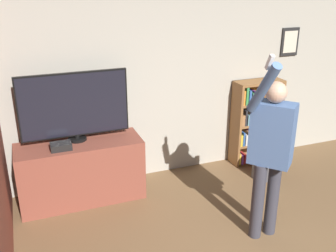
# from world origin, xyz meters

# --- Properties ---
(wall_back) EXTENTS (6.30, 0.09, 2.70)m
(wall_back) POSITION_xyz_m (0.01, 3.09, 1.35)
(wall_back) COLOR #B2AD9E
(wall_back) RESTS_ON ground_plane
(tv_ledge) EXTENTS (1.47, 0.53, 0.76)m
(tv_ledge) POSITION_xyz_m (-1.32, 2.73, 0.38)
(tv_ledge) COLOR brown
(tv_ledge) RESTS_ON ground_plane
(television) EXTENTS (1.26, 0.22, 0.83)m
(television) POSITION_xyz_m (-1.32, 2.82, 1.19)
(television) COLOR black
(television) RESTS_ON tv_ledge
(game_console) EXTENTS (0.23, 0.16, 0.08)m
(game_console) POSITION_xyz_m (-1.53, 2.62, 0.79)
(game_console) COLOR black
(game_console) RESTS_ON tv_ledge
(bookshelf) EXTENTS (0.70, 0.28, 1.22)m
(bookshelf) POSITION_xyz_m (1.18, 2.91, 0.62)
(bookshelf) COLOR brown
(bookshelf) RESTS_ON ground_plane
(person) EXTENTS (0.55, 0.55, 1.99)m
(person) POSITION_xyz_m (0.35, 1.33, 1.02)
(person) COLOR #383842
(person) RESTS_ON ground_plane
(waste_bin) EXTENTS (0.31, 0.31, 0.35)m
(waste_bin) POSITION_xyz_m (1.08, 2.40, 0.18)
(waste_bin) COLOR #4C4C51
(waste_bin) RESTS_ON ground_plane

